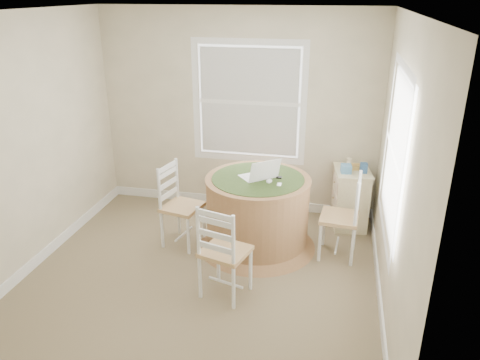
% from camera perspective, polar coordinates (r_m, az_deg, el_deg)
% --- Properties ---
extents(room, '(3.64, 3.64, 2.64)m').
position_cam_1_polar(room, '(4.49, -2.74, 3.05)').
color(room, '#8B7958').
rests_on(room, ground).
extents(round_table, '(1.35, 1.35, 0.85)m').
position_cam_1_polar(round_table, '(5.31, 2.14, -3.64)').
color(round_table, '#996B44').
rests_on(round_table, ground).
extents(chair_left, '(0.48, 0.50, 0.95)m').
position_cam_1_polar(chair_left, '(5.38, -7.04, -3.22)').
color(chair_left, white).
rests_on(chair_left, ground).
extents(chair_near, '(0.51, 0.50, 0.95)m').
position_cam_1_polar(chair_near, '(4.48, -1.81, -8.64)').
color(chair_near, white).
rests_on(chair_near, ground).
extents(chair_right, '(0.43, 0.45, 0.95)m').
position_cam_1_polar(chair_right, '(5.22, 12.01, -4.42)').
color(chair_right, white).
rests_on(chair_right, ground).
extents(laptop, '(0.49, 0.48, 0.26)m').
position_cam_1_polar(laptop, '(5.15, 2.39, 0.61)').
color(laptop, white).
rests_on(laptop, round_table).
extents(mouse, '(0.07, 0.11, 0.04)m').
position_cam_1_polar(mouse, '(5.06, 3.57, -0.13)').
color(mouse, white).
rests_on(mouse, round_table).
extents(phone, '(0.05, 0.09, 0.02)m').
position_cam_1_polar(phone, '(4.99, 4.79, -0.60)').
color(phone, '#B7BABF').
rests_on(phone, round_table).
extents(keys, '(0.06, 0.05, 0.02)m').
position_cam_1_polar(keys, '(5.16, 4.78, 0.26)').
color(keys, black).
rests_on(keys, round_table).
extents(corner_chest, '(0.49, 0.61, 0.74)m').
position_cam_1_polar(corner_chest, '(5.96, 13.27, -2.13)').
color(corner_chest, '#F6F4B9').
rests_on(corner_chest, ground).
extents(tissue_box, '(0.14, 0.14, 0.10)m').
position_cam_1_polar(tissue_box, '(5.71, 12.85, 1.37)').
color(tissue_box, '#5692C5').
rests_on(tissue_box, corner_chest).
extents(box_yellow, '(0.16, 0.12, 0.06)m').
position_cam_1_polar(box_yellow, '(5.85, 14.03, 1.55)').
color(box_yellow, gold).
rests_on(box_yellow, corner_chest).
extents(box_blue, '(0.09, 0.09, 0.12)m').
position_cam_1_polar(box_blue, '(5.75, 14.80, 1.44)').
color(box_blue, '#2F588F').
rests_on(box_blue, corner_chest).
extents(cup_cream, '(0.07, 0.07, 0.09)m').
position_cam_1_polar(cup_cream, '(5.95, 13.18, 2.13)').
color(cup_cream, beige).
rests_on(cup_cream, corner_chest).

